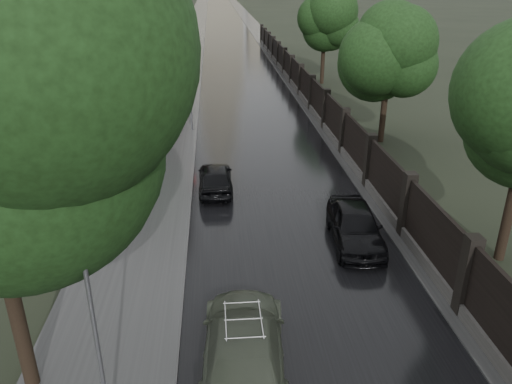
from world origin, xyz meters
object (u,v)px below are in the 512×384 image
Objects in this scene: volga_sedan at (244,345)px; hatchback_left at (215,178)px; car_right_near at (355,225)px; traffic_light at (190,96)px; tree_right_c at (324,29)px; tree_left_far at (138,41)px; tree_right_b at (389,61)px; lamp_post at (96,338)px.

volga_sedan is 1.35× the size of hatchback_left.
car_right_near is at bearing 133.19° from hatchback_left.
traffic_light is at bearing 117.80° from car_right_near.
volga_sedan is 7.91m from car_right_near.
volga_sedan is (-9.72, -36.78, -4.17)m from tree_right_c.
tree_left_far is 1.05× the size of tree_right_c.
traffic_light is (-11.80, 2.99, -2.55)m from tree_right_b.
tree_right_b reaches higher than hatchback_left.
hatchback_left is (5.15, -14.84, -4.56)m from tree_left_far.
tree_right_c is 1.75× the size of traffic_light.
tree_left_far reaches higher than hatchback_left.
volga_sedan is (2.08, -21.78, -1.62)m from traffic_light.
lamp_post is at bearing -84.79° from tree_left_far.
tree_left_far reaches higher than tree_right_c.
traffic_light is at bearing -53.53° from tree_left_far.
hatchback_left is 0.88× the size of car_right_near.
tree_left_far reaches higher than lamp_post.
car_right_near is at bearing -66.29° from traffic_light.
hatchback_left is at bearing -81.59° from traffic_light.
tree_right_b is 21.56m from volga_sedan.
tree_left_far is at bearing 126.47° from traffic_light.
tree_left_far is at bearing 152.70° from tree_right_b.
car_right_near is at bearing -62.85° from tree_left_far.
hatchback_left is at bearing 79.41° from lamp_post.
lamp_post is 11.44m from car_right_near.
lamp_post reaches higher than hatchback_left.
traffic_light is at bearing -128.18° from tree_right_c.
car_right_near reaches higher than hatchback_left.
lamp_post is (-12.90, -38.50, -2.28)m from tree_right_c.
car_right_near is at bearing -99.40° from tree_right_c.
tree_right_b is at bearing -14.24° from traffic_light.
lamp_post reaches higher than traffic_light.
tree_right_b is 12.44m from traffic_light.
tree_right_c is at bearing 84.69° from car_right_near.
hatchback_left is (2.55, 13.66, -1.99)m from lamp_post.
tree_right_b is 1.31× the size of volga_sedan.
tree_right_c is at bearing 51.82° from traffic_light.
lamp_post is 0.95× the size of volga_sedan.
traffic_light is at bearing -80.78° from volga_sedan.
traffic_light is 10.09m from hatchback_left.
tree_left_far is 1.05× the size of tree_right_b.
volga_sedan is at bearing -84.56° from traffic_light.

